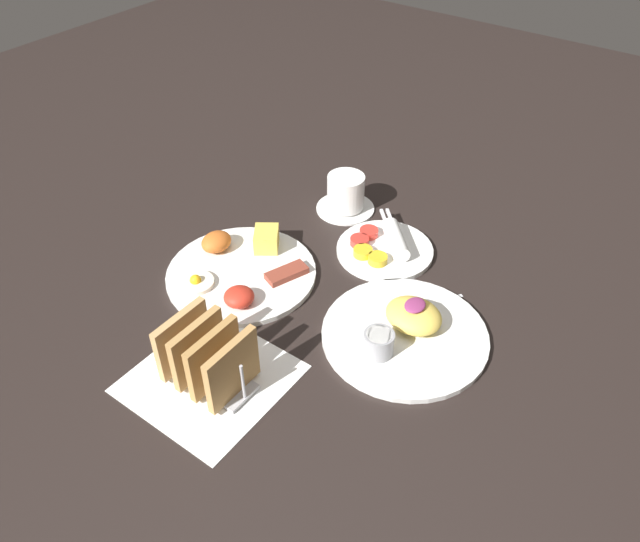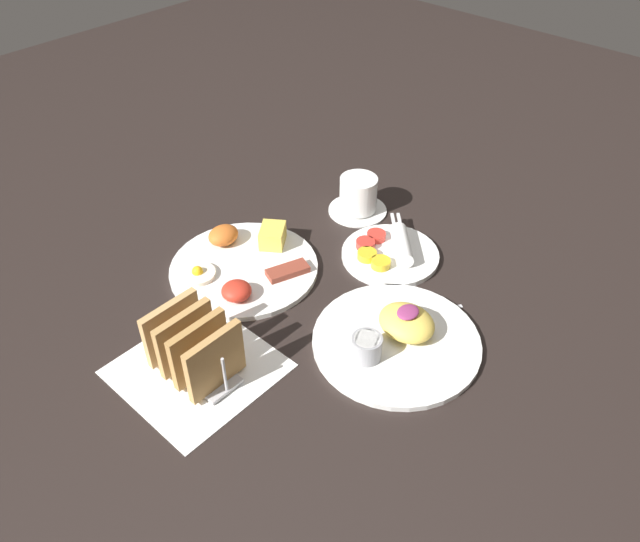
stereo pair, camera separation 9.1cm
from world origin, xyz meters
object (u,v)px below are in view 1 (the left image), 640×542
Objects in this scene: plate_foreground at (405,330)px; coffee_cup at (346,195)px; plate_condiments at (383,247)px; toast_rack at (206,356)px; plate_breakfast at (240,269)px.

plate_foreground is 0.37m from coffee_cup.
coffee_cup reaches higher than plate_condiments.
toast_rack reaches higher than plate_condiments.
plate_breakfast reaches higher than plate_condiments.
plate_breakfast is 0.29m from coffee_cup.
toast_rack is 1.23× the size of coffee_cup.
coffee_cup is (0.07, 0.14, 0.02)m from plate_condiments.
coffee_cup is at bearing -7.38° from plate_breakfast.
toast_rack is 0.50m from coffee_cup.
toast_rack is at bearing 173.49° from plate_condiments.
coffee_cup is (0.49, 0.09, -0.02)m from toast_rack.
plate_breakfast is at bearing 140.09° from plate_condiments.
plate_breakfast is 2.25× the size of coffee_cup.
plate_condiments is 1.25× the size of toast_rack.
plate_breakfast is at bearing 30.78° from toast_rack.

